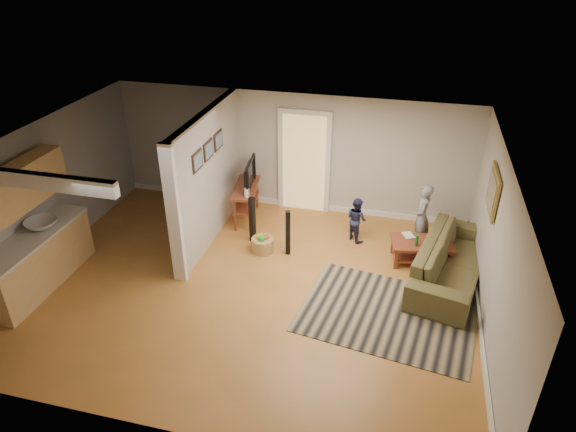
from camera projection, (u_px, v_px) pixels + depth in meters
The scene contains 11 objects.
ground at pixel (249, 285), 8.73m from camera, with size 7.50×7.50×0.00m, color olive.
room_shell at pixel (193, 191), 8.60m from camera, with size 7.54×6.02×2.52m.
area_rug at pixel (388, 314), 8.08m from camera, with size 2.66×1.94×0.01m, color black.
sofa at pixel (448, 279), 8.89m from camera, with size 2.51×0.98×0.73m, color #3F321F.
coffee_table at pixel (423, 246), 9.21m from camera, with size 1.16×0.80×0.64m.
tv_console at pixel (246, 190), 10.41m from camera, with size 0.62×1.23×1.01m.
speaker_left at pixel (288, 233), 9.37m from camera, with size 0.09×0.09×0.90m, color black.
speaker_right at pixel (252, 220), 9.76m from camera, with size 0.09×0.09×0.94m, color black.
toy_basket at pixel (263, 244), 9.59m from camera, with size 0.42×0.42×0.37m.
child at pixel (417, 246), 9.81m from camera, with size 0.47×0.31×1.28m, color gray.
toddler at pixel (355, 239), 10.04m from camera, with size 0.43×0.34×0.89m, color #212446.
Camera 1 is at (2.33, -6.67, 5.30)m, focal length 32.00 mm.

